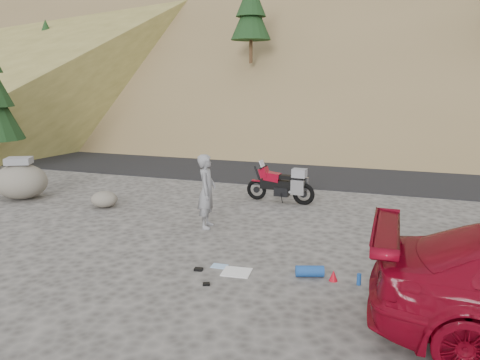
# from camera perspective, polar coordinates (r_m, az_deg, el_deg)

# --- Properties ---
(ground) EXTENTS (140.00, 140.00, 0.00)m
(ground) POSITION_cam_1_polar(r_m,az_deg,el_deg) (10.07, -0.87, -7.71)
(ground) COLOR #474542
(ground) RESTS_ON ground
(road) EXTENTS (120.00, 7.00, 0.05)m
(road) POSITION_cam_1_polar(r_m,az_deg,el_deg) (18.52, 8.47, 1.40)
(road) COLOR black
(road) RESTS_ON ground
(motorcycle) EXTENTS (2.01, 0.66, 1.20)m
(motorcycle) POSITION_cam_1_polar(r_m,az_deg,el_deg) (13.24, 5.28, -0.58)
(motorcycle) COLOR black
(motorcycle) RESTS_ON ground
(man) EXTENTS (0.53, 0.70, 1.74)m
(man) POSITION_cam_1_polar(r_m,az_deg,el_deg) (11.16, -4.00, -5.73)
(man) COLOR gray
(man) RESTS_ON ground
(boulder) EXTENTS (1.86, 1.69, 1.21)m
(boulder) POSITION_cam_1_polar(r_m,az_deg,el_deg) (15.04, -25.17, -0.10)
(boulder) COLOR #605A52
(boulder) RESTS_ON ground
(small_rock) EXTENTS (0.86, 0.80, 0.44)m
(small_rock) POSITION_cam_1_polar(r_m,az_deg,el_deg) (13.30, -16.22, -2.27)
(small_rock) COLOR #605A52
(small_rock) RESTS_ON ground
(gear_white_cloth) EXTENTS (0.54, 0.49, 0.02)m
(gear_white_cloth) POSITION_cam_1_polar(r_m,az_deg,el_deg) (8.63, -0.42, -11.16)
(gear_white_cloth) COLOR white
(gear_white_cloth) RESTS_ON ground
(gear_blue_mat) EXTENTS (0.53, 0.34, 0.20)m
(gear_blue_mat) POSITION_cam_1_polar(r_m,az_deg,el_deg) (8.53, 8.49, -10.94)
(gear_blue_mat) COLOR #194797
(gear_blue_mat) RESTS_ON ground
(gear_bottle) EXTENTS (0.09, 0.09, 0.20)m
(gear_bottle) POSITION_cam_1_polar(r_m,az_deg,el_deg) (8.37, 14.30, -11.65)
(gear_bottle) COLOR #194797
(gear_bottle) RESTS_ON ground
(gear_funnel) EXTENTS (0.16, 0.16, 0.19)m
(gear_funnel) POSITION_cam_1_polar(r_m,az_deg,el_deg) (8.43, 11.32, -11.35)
(gear_funnel) COLOR #B80C1B
(gear_funnel) RESTS_ON ground
(gear_glove_a) EXTENTS (0.17, 0.13, 0.04)m
(gear_glove_a) POSITION_cam_1_polar(r_m,az_deg,el_deg) (8.75, -5.08, -10.79)
(gear_glove_a) COLOR black
(gear_glove_a) RESTS_ON ground
(gear_glove_b) EXTENTS (0.14, 0.13, 0.04)m
(gear_glove_b) POSITION_cam_1_polar(r_m,az_deg,el_deg) (8.16, -4.14, -12.53)
(gear_glove_b) COLOR black
(gear_glove_b) RESTS_ON ground
(gear_blue_cloth) EXTENTS (0.31, 0.23, 0.01)m
(gear_blue_cloth) POSITION_cam_1_polar(r_m,az_deg,el_deg) (8.90, -2.52, -10.45)
(gear_blue_cloth) COLOR #96BEE9
(gear_blue_cloth) RESTS_ON ground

